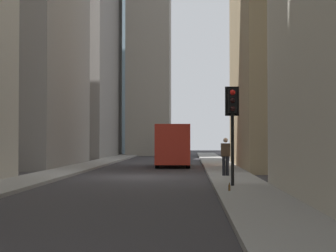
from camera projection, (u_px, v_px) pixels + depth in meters
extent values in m
plane|color=#302D30|center=(139.00, 177.00, 26.70)|extent=(135.00, 135.00, 0.00)
cube|color=gray|center=(50.00, 175.00, 26.89)|extent=(90.00, 2.20, 0.14)
cube|color=gray|center=(230.00, 176.00, 26.52)|extent=(90.00, 2.20, 0.14)
cube|color=#9E8966|center=(314.00, 3.00, 35.07)|extent=(13.92, 10.00, 21.45)
cube|color=gray|center=(1.00, 16.00, 37.35)|extent=(12.96, 10.00, 20.84)
cube|color=gray|center=(65.00, 19.00, 56.65)|extent=(15.88, 10.00, 29.15)
cube|color=gray|center=(149.00, 51.00, 63.21)|extent=(5.01, 5.01, 24.58)
cube|color=red|center=(174.00, 144.00, 36.10)|extent=(4.60, 2.25, 2.60)
cube|color=#38383D|center=(175.00, 149.00, 39.29)|extent=(1.90, 2.25, 1.90)
cube|color=black|center=(175.00, 140.00, 39.31)|extent=(1.92, 2.09, 0.64)
cylinder|color=black|center=(188.00, 159.00, 39.23)|extent=(0.88, 0.28, 0.88)
cylinder|color=black|center=(161.00, 159.00, 39.31)|extent=(0.88, 0.28, 0.88)
cylinder|color=black|center=(188.00, 162.00, 34.63)|extent=(0.88, 0.28, 0.88)
cylinder|color=black|center=(158.00, 161.00, 34.72)|extent=(0.88, 0.28, 0.88)
cube|color=#B7BABF|center=(179.00, 153.00, 52.11)|extent=(4.30, 1.78, 0.70)
cube|color=black|center=(179.00, 147.00, 51.92)|extent=(2.10, 1.58, 0.54)
cylinder|color=black|center=(187.00, 155.00, 53.42)|extent=(0.64, 0.22, 0.64)
cylinder|color=black|center=(171.00, 155.00, 53.48)|extent=(0.64, 0.22, 0.64)
cylinder|color=black|center=(187.00, 156.00, 50.72)|extent=(0.64, 0.22, 0.64)
cylinder|color=black|center=(170.00, 156.00, 50.78)|extent=(0.64, 0.22, 0.64)
cylinder|color=black|center=(232.00, 149.00, 19.99)|extent=(0.12, 0.12, 2.69)
cube|color=black|center=(232.00, 101.00, 20.04)|extent=(0.28, 0.32, 0.90)
cube|color=black|center=(232.00, 101.00, 20.19)|extent=(0.03, 0.52, 1.10)
sphere|color=red|center=(233.00, 92.00, 19.89)|extent=(0.20, 0.20, 0.20)
sphere|color=black|center=(233.00, 101.00, 19.88)|extent=(0.20, 0.20, 0.20)
sphere|color=black|center=(233.00, 109.00, 19.87)|extent=(0.20, 0.20, 0.20)
cylinder|color=black|center=(227.00, 166.00, 25.60)|extent=(0.16, 0.16, 0.91)
cylinder|color=black|center=(224.00, 166.00, 25.60)|extent=(0.16, 0.16, 0.91)
cube|color=#4C3828|center=(226.00, 150.00, 25.62)|extent=(0.26, 0.44, 0.62)
sphere|color=tan|center=(226.00, 140.00, 25.63)|extent=(0.22, 0.22, 0.22)
cylinder|color=brown|center=(229.00, 188.00, 17.97)|extent=(0.07, 0.07, 0.20)
cylinder|color=brown|center=(229.00, 184.00, 17.97)|extent=(0.03, 0.03, 0.07)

